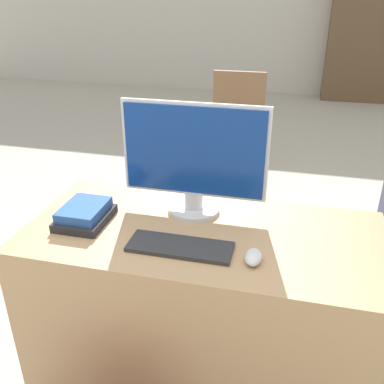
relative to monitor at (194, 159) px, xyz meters
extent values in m
cube|color=beige|center=(0.08, 5.71, 0.41)|extent=(12.00, 0.06, 2.80)
cube|color=tan|center=(0.08, -0.15, -0.61)|extent=(1.41, 0.66, 0.75)
cylinder|color=silver|center=(0.00, 0.00, -0.23)|extent=(0.22, 0.22, 0.02)
cylinder|color=silver|center=(0.00, 0.00, -0.18)|extent=(0.08, 0.08, 0.07)
cube|color=silver|center=(0.00, 0.00, 0.04)|extent=(0.60, 0.01, 0.39)
cube|color=navy|center=(0.00, 0.00, 0.04)|extent=(0.57, 0.02, 0.36)
cube|color=#2D2D2D|center=(0.02, -0.30, -0.23)|extent=(0.38, 0.14, 0.02)
ellipsoid|color=silver|center=(0.29, -0.31, -0.22)|extent=(0.06, 0.10, 0.04)
cube|color=#232328|center=(-0.41, -0.20, -0.22)|extent=(0.19, 0.23, 0.03)
cube|color=#285199|center=(-0.41, -0.19, -0.18)|extent=(0.16, 0.21, 0.04)
cylinder|color=brown|center=(-0.29, 1.64, -0.79)|extent=(0.04, 0.04, 0.40)
cylinder|color=brown|center=(0.09, 1.64, -0.79)|extent=(0.04, 0.04, 0.40)
cylinder|color=brown|center=(-0.29, 2.02, -0.79)|extent=(0.04, 0.04, 0.40)
cylinder|color=brown|center=(0.09, 2.02, -0.79)|extent=(0.04, 0.04, 0.40)
cube|color=brown|center=(-0.10, 1.83, -0.56)|extent=(0.44, 0.44, 0.05)
cube|color=brown|center=(-0.10, 2.03, -0.27)|extent=(0.44, 0.04, 0.53)
cube|color=brown|center=(1.34, 5.47, -0.01)|extent=(1.19, 0.32, 1.95)
camera|label=1|loc=(0.38, -1.56, 0.63)|focal=40.00mm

